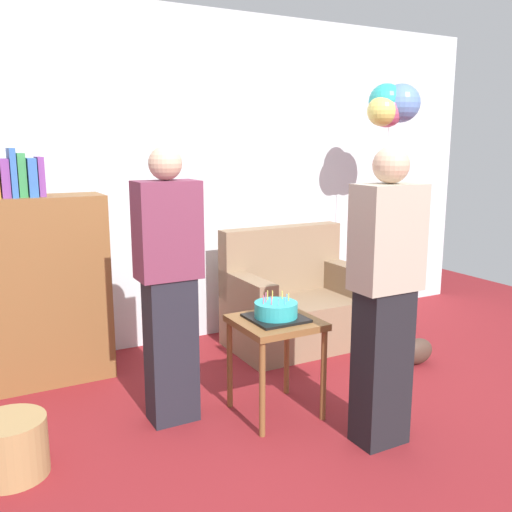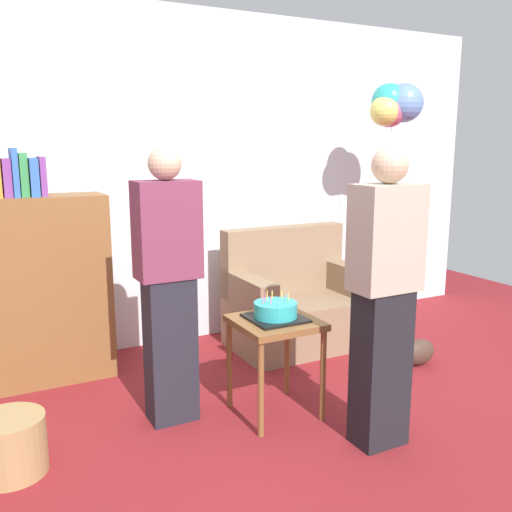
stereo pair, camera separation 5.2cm
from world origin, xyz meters
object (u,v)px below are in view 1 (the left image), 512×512
object	(u,v)px
side_table	(276,334)
handbag	(417,351)
bookshelf	(46,286)
person_blowing_candles	(169,286)
couch	(294,304)
birthday_cake	(276,311)
balloon_bunch	(391,106)
wicker_basket	(11,447)
person_holding_cake	(385,298)

from	to	relation	value
side_table	handbag	bearing A→B (deg)	7.00
bookshelf	person_blowing_candles	distance (m)	1.11
couch	birthday_cake	distance (m)	1.29
birthday_cake	balloon_bunch	world-z (taller)	balloon_bunch
wicker_basket	couch	bearing A→B (deg)	22.50
side_table	person_blowing_candles	size ratio (longest dim) A/B	0.37
bookshelf	balloon_bunch	world-z (taller)	balloon_bunch
person_holding_cake	wicker_basket	xyz separation A→B (m)	(-1.84, 0.63, -0.68)
bookshelf	balloon_bunch	xyz separation A→B (m)	(2.71, -0.34, 1.26)
birthday_cake	wicker_basket	distance (m)	1.59
person_blowing_candles	wicker_basket	bearing A→B (deg)	-168.60
birthday_cake	balloon_bunch	bearing A→B (deg)	28.34
wicker_basket	handbag	world-z (taller)	wicker_basket
person_blowing_candles	balloon_bunch	distance (m)	2.51
person_holding_cake	handbag	world-z (taller)	person_holding_cake
handbag	balloon_bunch	xyz separation A→B (m)	(0.24, 0.69, 1.85)
birthday_cake	wicker_basket	xyz separation A→B (m)	(-1.50, 0.06, -0.51)
bookshelf	birthday_cake	distance (m)	1.64
person_blowing_candles	person_holding_cake	bearing A→B (deg)	-40.12
person_holding_cake	balloon_bunch	xyz separation A→B (m)	(1.24, 1.42, 1.11)
couch	wicker_basket	size ratio (longest dim) A/B	3.06
person_holding_cake	balloon_bunch	size ratio (longest dim) A/B	0.77
balloon_bunch	person_holding_cake	bearing A→B (deg)	-131.13
couch	side_table	xyz separation A→B (m)	(-0.76, -1.00, 0.17)
person_blowing_candles	side_table	bearing A→B (deg)	-20.70
bookshelf	side_table	xyz separation A→B (m)	(1.13, -1.19, -0.17)
balloon_bunch	wicker_basket	bearing A→B (deg)	-165.53
handbag	balloon_bunch	bearing A→B (deg)	70.72
person_holding_cake	handbag	bearing A→B (deg)	-123.34
handbag	person_holding_cake	bearing A→B (deg)	-143.75
person_blowing_candles	wicker_basket	distance (m)	1.16
side_table	balloon_bunch	size ratio (longest dim) A/B	0.29
person_blowing_candles	handbag	bearing A→B (deg)	-1.20
couch	side_table	size ratio (longest dim) A/B	1.82
birthday_cake	handbag	bearing A→B (deg)	7.00
birthday_cake	wicker_basket	bearing A→B (deg)	177.85
birthday_cake	person_blowing_candles	distance (m)	0.65
side_table	birthday_cake	size ratio (longest dim) A/B	1.89
wicker_basket	handbag	xyz separation A→B (m)	(2.84, 0.11, -0.05)
side_table	balloon_bunch	xyz separation A→B (m)	(1.58, 0.85, 1.43)
couch	person_holding_cake	distance (m)	1.69
bookshelf	birthday_cake	size ratio (longest dim) A/B	5.05
wicker_basket	balloon_bunch	xyz separation A→B (m)	(3.08, 0.80, 1.80)
person_blowing_candles	couch	bearing A→B (deg)	30.33
bookshelf	person_blowing_candles	size ratio (longest dim) A/B	0.99
balloon_bunch	handbag	bearing A→B (deg)	-109.28
wicker_basket	handbag	distance (m)	2.85
side_table	person_blowing_candles	distance (m)	0.71
person_holding_cake	handbag	xyz separation A→B (m)	(1.00, 0.73, -0.73)
couch	birthday_cake	xyz separation A→B (m)	(-0.76, -1.00, 0.32)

